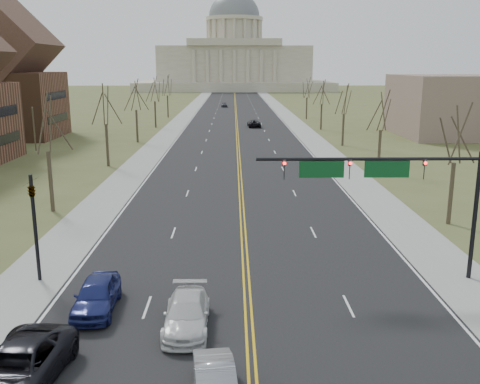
{
  "coord_description": "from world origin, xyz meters",
  "views": [
    {
      "loc": [
        -0.72,
        -14.42,
        11.68
      ],
      "look_at": [
        -0.24,
        21.95,
        3.0
      ],
      "focal_mm": 40.0,
      "sensor_mm": 36.0,
      "label": 1
    }
  ],
  "objects_px": {
    "signal_mast": "(385,178)",
    "car_sb_inner_second": "(187,314)",
    "signal_left": "(34,216)",
    "car_sb_outer_second": "(97,295)",
    "car_sb_outer_lead": "(18,368)",
    "car_far_sb": "(224,104)",
    "car_far_nb": "(254,123)"
  },
  "relations": [
    {
      "from": "signal_mast",
      "to": "car_sb_inner_second",
      "type": "relative_size",
      "value": 2.49
    },
    {
      "from": "signal_left",
      "to": "car_sb_outer_second",
      "type": "height_order",
      "value": "signal_left"
    },
    {
      "from": "signal_mast",
      "to": "car_sb_outer_lead",
      "type": "distance_m",
      "value": 19.71
    },
    {
      "from": "signal_left",
      "to": "car_far_sb",
      "type": "relative_size",
      "value": 1.45
    },
    {
      "from": "car_far_nb",
      "to": "car_far_sb",
      "type": "height_order",
      "value": "car_far_sb"
    },
    {
      "from": "car_sb_inner_second",
      "to": "car_far_nb",
      "type": "height_order",
      "value": "car_sb_inner_second"
    },
    {
      "from": "car_sb_outer_lead",
      "to": "car_sb_outer_second",
      "type": "height_order",
      "value": "car_sb_outer_lead"
    },
    {
      "from": "signal_mast",
      "to": "car_sb_outer_second",
      "type": "bearing_deg",
      "value": -165.55
    },
    {
      "from": "car_sb_outer_second",
      "to": "car_far_nb",
      "type": "xyz_separation_m",
      "value": [
        10.68,
        78.82,
        -0.1
      ]
    },
    {
      "from": "car_sb_outer_second",
      "to": "car_far_sb",
      "type": "xyz_separation_m",
      "value": [
        4.17,
        128.88,
        -0.09
      ]
    },
    {
      "from": "signal_left",
      "to": "car_sb_outer_second",
      "type": "xyz_separation_m",
      "value": [
        4.14,
        -3.82,
        -2.9
      ]
    },
    {
      "from": "car_far_nb",
      "to": "car_sb_outer_lead",
      "type": "bearing_deg",
      "value": 78.71
    },
    {
      "from": "car_sb_outer_second",
      "to": "signal_left",
      "type": "bearing_deg",
      "value": 135.05
    },
    {
      "from": "car_sb_outer_lead",
      "to": "car_far_nb",
      "type": "distance_m",
      "value": 86.08
    },
    {
      "from": "car_far_sb",
      "to": "car_sb_outer_second",
      "type": "bearing_deg",
      "value": -95.19
    },
    {
      "from": "signal_mast",
      "to": "car_far_sb",
      "type": "xyz_separation_m",
      "value": [
        -10.64,
        125.07,
        -5.04
      ]
    },
    {
      "from": "car_sb_inner_second",
      "to": "car_far_sb",
      "type": "height_order",
      "value": "car_sb_inner_second"
    },
    {
      "from": "car_sb_outer_second",
      "to": "car_far_nb",
      "type": "distance_m",
      "value": 79.54
    },
    {
      "from": "signal_left",
      "to": "car_sb_inner_second",
      "type": "relative_size",
      "value": 1.23
    },
    {
      "from": "car_sb_outer_lead",
      "to": "car_sb_inner_second",
      "type": "height_order",
      "value": "car_sb_outer_lead"
    },
    {
      "from": "car_sb_inner_second",
      "to": "car_far_nb",
      "type": "relative_size",
      "value": 0.98
    },
    {
      "from": "car_far_nb",
      "to": "signal_left",
      "type": "bearing_deg",
      "value": 75.54
    },
    {
      "from": "signal_left",
      "to": "car_sb_outer_second",
      "type": "bearing_deg",
      "value": -42.72
    },
    {
      "from": "signal_left",
      "to": "car_sb_outer_lead",
      "type": "distance_m",
      "value": 11.01
    },
    {
      "from": "car_sb_inner_second",
      "to": "signal_left",
      "type": "bearing_deg",
      "value": 146.22
    },
    {
      "from": "car_sb_outer_lead",
      "to": "car_sb_outer_second",
      "type": "bearing_deg",
      "value": 83.25
    },
    {
      "from": "car_sb_outer_lead",
      "to": "car_sb_outer_second",
      "type": "relative_size",
      "value": 1.27
    },
    {
      "from": "signal_left",
      "to": "car_sb_outer_lead",
      "type": "relative_size",
      "value": 1.01
    },
    {
      "from": "signal_mast",
      "to": "car_sb_inner_second",
      "type": "xyz_separation_m",
      "value": [
        -10.28,
        -5.68,
        -5.04
      ]
    },
    {
      "from": "car_sb_inner_second",
      "to": "car_far_sb",
      "type": "relative_size",
      "value": 1.18
    },
    {
      "from": "signal_left",
      "to": "car_far_sb",
      "type": "height_order",
      "value": "signal_left"
    },
    {
      "from": "signal_mast",
      "to": "car_far_nb",
      "type": "distance_m",
      "value": 75.29
    }
  ]
}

